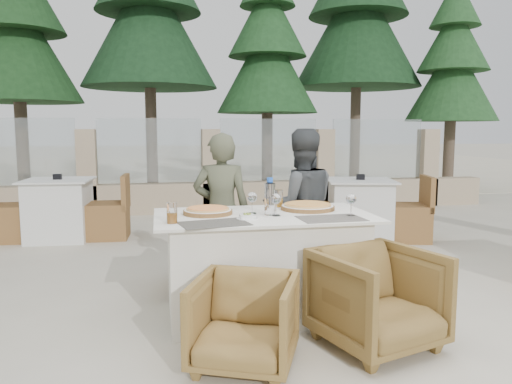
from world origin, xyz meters
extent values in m
plane|color=beige|center=(0.00, 0.00, 0.00)|extent=(80.00, 80.00, 0.00)
cube|color=beige|center=(0.00, 14.00, 0.01)|extent=(30.00, 16.00, 0.01)
cone|color=#1C411C|center=(-3.50, 7.00, 2.75)|extent=(2.42, 2.42, 5.50)
cone|color=#183B1D|center=(-1.00, 7.50, 3.25)|extent=(2.86, 2.86, 6.50)
cone|color=#204C23|center=(1.50, 7.20, 2.50)|extent=(2.20, 2.20, 5.00)
cone|color=#193C1D|center=(3.80, 7.80, 3.40)|extent=(2.99, 2.99, 6.80)
cone|color=#255226|center=(5.50, 6.50, 2.25)|extent=(1.98, 1.98, 4.50)
cube|color=#4F4C44|center=(-0.52, -0.33, 0.77)|extent=(0.50, 0.38, 0.00)
cube|color=#625C54|center=(0.31, -0.30, 0.77)|extent=(0.46, 0.32, 0.00)
cylinder|color=#F55C21|center=(-0.52, 0.06, 0.79)|extent=(0.47, 0.47, 0.05)
cylinder|color=orange|center=(0.27, 0.12, 0.80)|extent=(0.56, 0.56, 0.05)
cylinder|color=#A6C2DA|center=(-0.07, -0.07, 0.91)|extent=(0.10, 0.10, 0.28)
cylinder|color=orange|center=(-0.79, -0.26, 0.84)|extent=(0.07, 0.07, 0.14)
cylinder|color=orange|center=(0.08, 0.30, 0.84)|extent=(0.09, 0.09, 0.14)
imported|color=olive|center=(-0.38, 0.72, 0.32)|extent=(0.80, 0.82, 0.64)
imported|color=brown|center=(0.41, 0.79, 0.31)|extent=(0.68, 0.70, 0.62)
imported|color=olive|center=(-0.40, -0.83, 0.27)|extent=(0.77, 0.78, 0.54)
imported|color=brown|center=(0.48, -0.73, 0.32)|extent=(0.87, 0.88, 0.64)
imported|color=#4C4F39|center=(-0.34, 0.67, 0.68)|extent=(0.56, 0.43, 1.37)
imported|color=#3E4244|center=(0.37, 0.66, 0.70)|extent=(0.70, 0.55, 1.40)
camera|label=1|loc=(-0.87, -3.60, 1.40)|focal=35.00mm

